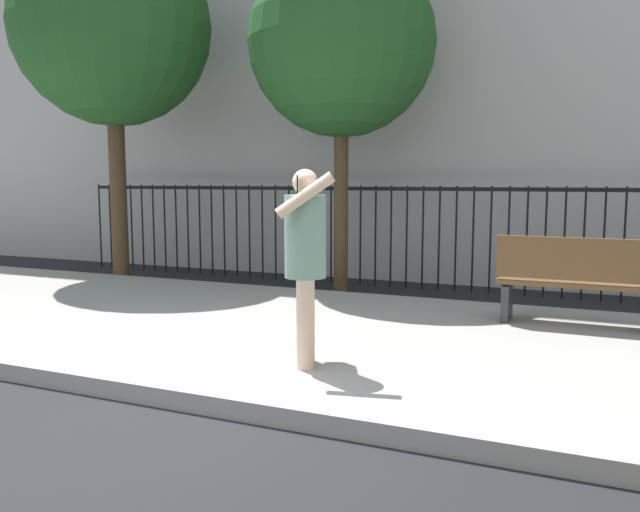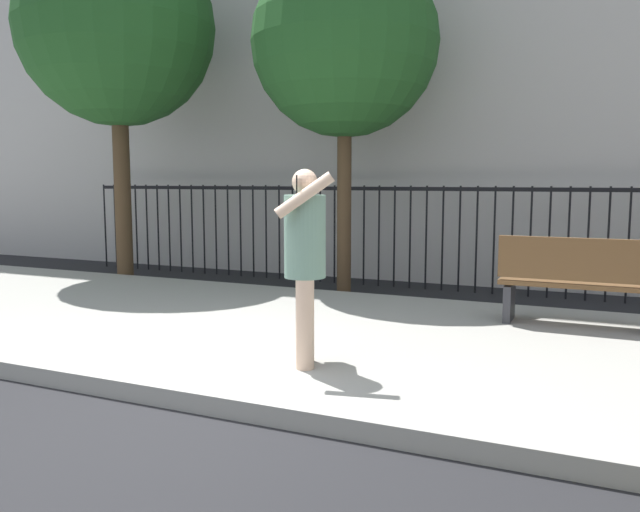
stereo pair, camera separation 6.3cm
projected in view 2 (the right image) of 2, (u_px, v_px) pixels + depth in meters
The scene contains 7 objects.
ground_plane at pixel (167, 409), 4.71m from camera, with size 60.00×60.00×0.00m, color black.
sidewalk at pixel (298, 334), 6.70m from camera, with size 28.00×4.40×0.15m, color #9E9B93.
iron_fence at pixel (402, 223), 9.93m from camera, with size 12.03×0.04×1.60m.
pedestrian_on_phone at pixel (305, 253), 5.23m from camera, with size 0.56×0.72×1.62m.
street_bench at pixel (579, 280), 6.60m from camera, with size 1.60×0.45×0.95m.
street_tree_near at pixel (345, 43), 9.07m from camera, with size 2.68×2.68×4.97m.
street_tree_far at pixel (117, 28), 10.09m from camera, with size 3.10×3.10×5.64m.
Camera 2 is at (2.90, -3.68, 1.68)m, focal length 35.80 mm.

